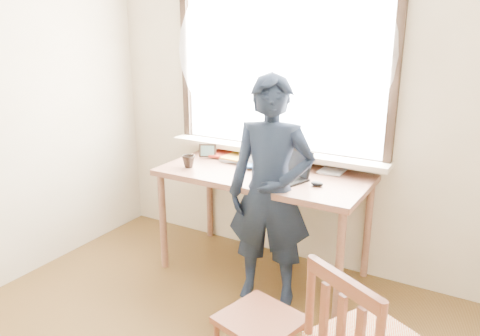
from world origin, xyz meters
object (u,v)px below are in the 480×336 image
Objects in this scene: desk at (264,183)px; person at (271,193)px; work_chair at (260,327)px; laptop at (289,171)px; mug_white at (254,159)px; mug_dark at (189,161)px.

person reaches higher than desk.
desk reaches higher than work_chair.
laptop reaches higher than mug_white.
laptop is 0.79m from mug_dark.
laptop is 1.21m from work_chair.
desk is 0.37m from person.
mug_white is at bearing 38.35° from mug_dark.
work_chair is at bearing -60.12° from mug_white.
desk is at bearing 116.54° from work_chair.
desk is at bearing 18.66° from mug_dark.
desk is 4.33× the size of laptop.
mug_white is at bearing 155.80° from laptop.
mug_dark is (-0.56, -0.19, 0.13)m from desk.
laptop reaches higher than mug_dark.
person is (-0.02, -0.26, -0.08)m from laptop.
person reaches higher than mug_dark.
desk is at bearing -39.95° from mug_white.
desk is 0.97× the size of person.
work_chair is (1.10, -0.89, -0.54)m from mug_dark.
mug_white is (-0.16, 0.13, 0.13)m from desk.
mug_white is 1.14× the size of mug_dark.
laptop is at bearing -9.86° from desk.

